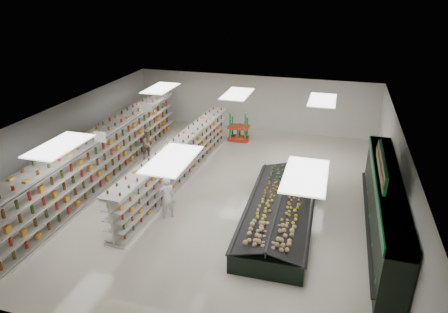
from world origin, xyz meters
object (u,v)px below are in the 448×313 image
(shopper_main, at_px, (167,197))
(shopper_background, at_px, (148,143))
(produce_island, at_px, (280,210))
(gondola_center, at_px, (179,162))
(soda_endcap, at_px, (239,128))
(gondola_left, at_px, (103,159))

(shopper_main, bearing_deg, shopper_background, -93.99)
(produce_island, height_order, shopper_background, shopper_background)
(gondola_center, relative_size, shopper_main, 6.34)
(gondola_center, bearing_deg, shopper_main, -73.85)
(gondola_center, xyz_separation_m, soda_endcap, (1.33, 5.39, -0.12))
(gondola_left, distance_m, shopper_background, 3.06)
(soda_endcap, relative_size, shopper_background, 0.99)
(shopper_main, distance_m, shopper_background, 5.77)
(gondola_left, distance_m, gondola_center, 3.30)
(produce_island, xyz_separation_m, shopper_background, (-7.17, 3.99, 0.30))
(gondola_center, height_order, soda_endcap, gondola_center)
(gondola_center, distance_m, soda_endcap, 5.56)
(gondola_left, height_order, produce_island, gondola_left)
(gondola_center, height_order, shopper_main, gondola_center)
(gondola_center, height_order, shopper_background, gondola_center)
(gondola_center, bearing_deg, shopper_background, 145.13)
(produce_island, xyz_separation_m, shopper_main, (-4.06, -0.87, 0.38))
(gondola_left, xyz_separation_m, produce_island, (7.86, -1.03, -0.63))
(gondola_center, relative_size, produce_island, 1.58)
(gondola_center, relative_size, soda_endcap, 7.13)
(gondola_left, height_order, shopper_background, gondola_left)
(shopper_background, bearing_deg, produce_island, -89.06)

